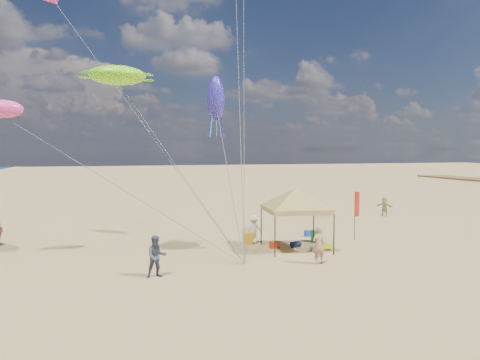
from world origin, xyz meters
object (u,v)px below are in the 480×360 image
at_px(beach_cart, 323,246).
at_px(person_near_b, 156,257).
at_px(cooler_red, 274,245).
at_px(chair_yellow, 247,239).
at_px(chair_green, 317,236).
at_px(feather_flag, 356,207).
at_px(cooler_blue, 309,233).
at_px(person_near_c, 254,229).
at_px(person_far_c, 384,207).
at_px(canopy_tent, 296,190).
at_px(person_near_a, 318,245).

distance_m(beach_cart, person_near_b, 10.06).
distance_m(cooler_red, beach_cart, 2.75).
bearing_deg(chair_yellow, beach_cart, -35.17).
bearing_deg(chair_green, feather_flag, -4.95).
relative_size(cooler_blue, chair_green, 0.77).
distance_m(cooler_red, person_near_c, 1.93).
bearing_deg(cooler_red, chair_green, 17.75).
relative_size(feather_flag, person_far_c, 1.89).
bearing_deg(person_far_c, person_near_b, -93.74).
bearing_deg(cooler_blue, person_far_c, 32.78).
bearing_deg(canopy_tent, person_near_a, -93.56).
bearing_deg(person_near_c, cooler_red, 124.66).
bearing_deg(person_near_a, chair_green, -128.57).
xyz_separation_m(chair_green, person_near_a, (-2.30, -4.98, 0.60)).
bearing_deg(feather_flag, chair_green, 175.05).
distance_m(cooler_red, chair_green, 3.28).
distance_m(feather_flag, person_far_c, 11.35).
distance_m(chair_yellow, person_near_b, 8.13).
bearing_deg(chair_green, beach_cart, -106.14).
height_order(person_near_c, person_far_c, person_near_c).
bearing_deg(person_near_c, person_near_a, 116.32).
bearing_deg(feather_flag, person_near_c, 172.19).
height_order(cooler_blue, person_near_c, person_near_c).
relative_size(person_near_a, person_near_b, 1.02).
bearing_deg(cooler_red, person_near_b, -149.71).
bearing_deg(feather_flag, cooler_red, -172.27).
height_order(canopy_tent, chair_yellow, canopy_tent).
bearing_deg(canopy_tent, person_near_c, 127.05).
height_order(person_near_a, person_near_b, person_near_a).
distance_m(canopy_tent, beach_cart, 3.53).
distance_m(canopy_tent, cooler_red, 3.41).
bearing_deg(chair_yellow, person_far_c, 27.98).
bearing_deg(person_far_c, canopy_tent, -88.24).
distance_m(cooler_blue, person_far_c, 11.77).
distance_m(beach_cart, person_near_a, 3.35).
relative_size(chair_green, person_far_c, 0.43).
xyz_separation_m(person_near_a, person_near_c, (-1.54, 5.64, -0.10)).
bearing_deg(feather_flag, cooler_blue, 139.08).
bearing_deg(person_near_b, chair_yellow, 37.90).
bearing_deg(feather_flag, person_near_a, -135.79).
xyz_separation_m(cooler_red, person_near_b, (-7.09, -4.14, 0.74)).
height_order(cooler_red, cooler_blue, same).
bearing_deg(chair_yellow, person_near_a, -69.65).
xyz_separation_m(canopy_tent, person_near_a, (-0.21, -3.32, -2.42)).
distance_m(person_near_c, person_far_c, 15.89).
distance_m(feather_flag, person_near_c, 6.60).
bearing_deg(cooler_blue, canopy_tent, -125.15).
relative_size(cooler_blue, person_near_c, 0.32).
xyz_separation_m(cooler_red, person_near_a, (0.82, -3.98, 0.76)).
height_order(beach_cart, person_near_b, person_near_b).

